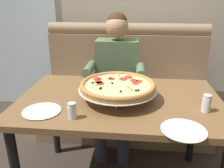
{
  "coord_description": "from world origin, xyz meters",
  "views": [
    {
      "loc": [
        0.1,
        -1.44,
        1.42
      ],
      "look_at": [
        -0.06,
        0.08,
        0.83
      ],
      "focal_mm": 37.31,
      "sensor_mm": 36.0,
      "label": 1
    }
  ],
  "objects_px": {
    "booth_bench": "(125,94)",
    "diner_main": "(116,75)",
    "plate_near_left": "(42,110)",
    "patio_chair": "(50,53)",
    "shaker_parmesan": "(206,104)",
    "pizza": "(118,86)",
    "shaker_pepper_flakes": "(72,112)",
    "dining_table": "(120,110)",
    "plate_near_right": "(184,129)"
  },
  "relations": [
    {
      "from": "plate_near_right",
      "to": "patio_chair",
      "type": "distance_m",
      "value": 3.02
    },
    {
      "from": "pizza",
      "to": "shaker_pepper_flakes",
      "type": "bearing_deg",
      "value": -129.66
    },
    {
      "from": "shaker_pepper_flakes",
      "to": "dining_table",
      "type": "bearing_deg",
      "value": 50.55
    },
    {
      "from": "plate_near_left",
      "to": "booth_bench",
      "type": "bearing_deg",
      "value": 68.24
    },
    {
      "from": "plate_near_right",
      "to": "shaker_pepper_flakes",
      "type": "bearing_deg",
      "value": 173.48
    },
    {
      "from": "booth_bench",
      "to": "shaker_parmesan",
      "type": "xyz_separation_m",
      "value": [
        0.53,
        -1.04,
        0.4
      ]
    },
    {
      "from": "booth_bench",
      "to": "shaker_pepper_flakes",
      "type": "bearing_deg",
      "value": -101.69
    },
    {
      "from": "dining_table",
      "to": "shaker_parmesan",
      "type": "relative_size",
      "value": 12.75
    },
    {
      "from": "diner_main",
      "to": "shaker_parmesan",
      "type": "relative_size",
      "value": 11.85
    },
    {
      "from": "diner_main",
      "to": "plate_near_right",
      "type": "distance_m",
      "value": 1.1
    },
    {
      "from": "pizza",
      "to": "booth_bench",
      "type": "bearing_deg",
      "value": 89.21
    },
    {
      "from": "dining_table",
      "to": "shaker_pepper_flakes",
      "type": "height_order",
      "value": "shaker_pepper_flakes"
    },
    {
      "from": "pizza",
      "to": "plate_near_right",
      "type": "bearing_deg",
      "value": -43.54
    },
    {
      "from": "shaker_pepper_flakes",
      "to": "plate_near_right",
      "type": "distance_m",
      "value": 0.61
    },
    {
      "from": "booth_bench",
      "to": "diner_main",
      "type": "relative_size",
      "value": 1.38
    },
    {
      "from": "shaker_pepper_flakes",
      "to": "plate_near_left",
      "type": "height_order",
      "value": "shaker_pepper_flakes"
    },
    {
      "from": "booth_bench",
      "to": "shaker_pepper_flakes",
      "type": "distance_m",
      "value": 1.29
    },
    {
      "from": "shaker_parmesan",
      "to": "pizza",
      "type": "bearing_deg",
      "value": 167.62
    },
    {
      "from": "pizza",
      "to": "plate_near_right",
      "type": "xyz_separation_m",
      "value": [
        0.37,
        -0.35,
        -0.09
      ]
    },
    {
      "from": "dining_table",
      "to": "patio_chair",
      "type": "relative_size",
      "value": 1.59
    },
    {
      "from": "booth_bench",
      "to": "pizza",
      "type": "bearing_deg",
      "value": -90.79
    },
    {
      "from": "diner_main",
      "to": "plate_near_left",
      "type": "xyz_separation_m",
      "value": [
        -0.37,
        -0.87,
        0.06
      ]
    },
    {
      "from": "shaker_parmesan",
      "to": "plate_near_left",
      "type": "height_order",
      "value": "shaker_parmesan"
    },
    {
      "from": "pizza",
      "to": "diner_main",
      "type": "bearing_deg",
      "value": 96.01
    },
    {
      "from": "pizza",
      "to": "dining_table",
      "type": "bearing_deg",
      "value": 54.12
    },
    {
      "from": "pizza",
      "to": "plate_near_left",
      "type": "bearing_deg",
      "value": -153.19
    },
    {
      "from": "diner_main",
      "to": "shaker_pepper_flakes",
      "type": "distance_m",
      "value": 0.95
    },
    {
      "from": "booth_bench",
      "to": "dining_table",
      "type": "xyz_separation_m",
      "value": [
        0.0,
        -0.9,
        0.27
      ]
    },
    {
      "from": "pizza",
      "to": "shaker_parmesan",
      "type": "xyz_separation_m",
      "value": [
        0.54,
        -0.12,
        -0.05
      ]
    },
    {
      "from": "plate_near_left",
      "to": "patio_chair",
      "type": "distance_m",
      "value": 2.55
    },
    {
      "from": "dining_table",
      "to": "plate_near_left",
      "type": "distance_m",
      "value": 0.52
    },
    {
      "from": "diner_main",
      "to": "pizza",
      "type": "height_order",
      "value": "diner_main"
    },
    {
      "from": "plate_near_right",
      "to": "pizza",
      "type": "bearing_deg",
      "value": 136.46
    },
    {
      "from": "dining_table",
      "to": "shaker_pepper_flakes",
      "type": "relative_size",
      "value": 14.41
    },
    {
      "from": "diner_main",
      "to": "plate_near_right",
      "type": "bearing_deg",
      "value": -66.3
    },
    {
      "from": "patio_chair",
      "to": "diner_main",
      "type": "bearing_deg",
      "value": -51.3
    },
    {
      "from": "booth_bench",
      "to": "plate_near_right",
      "type": "height_order",
      "value": "booth_bench"
    },
    {
      "from": "dining_table",
      "to": "booth_bench",
      "type": "bearing_deg",
      "value": 90.0
    },
    {
      "from": "shaker_parmesan",
      "to": "patio_chair",
      "type": "bearing_deg",
      "value": 128.63
    },
    {
      "from": "shaker_pepper_flakes",
      "to": "shaker_parmesan",
      "type": "xyz_separation_m",
      "value": [
        0.78,
        0.17,
        0.01
      ]
    },
    {
      "from": "pizza",
      "to": "shaker_parmesan",
      "type": "relative_size",
      "value": 4.84
    },
    {
      "from": "plate_near_left",
      "to": "patio_chair",
      "type": "bearing_deg",
      "value": 109.38
    },
    {
      "from": "dining_table",
      "to": "diner_main",
      "type": "relative_size",
      "value": 1.08
    },
    {
      "from": "dining_table",
      "to": "diner_main",
      "type": "xyz_separation_m",
      "value": [
        -0.08,
        0.63,
        0.04
      ]
    },
    {
      "from": "diner_main",
      "to": "shaker_parmesan",
      "type": "bearing_deg",
      "value": -51.51
    },
    {
      "from": "shaker_parmesan",
      "to": "patio_chair",
      "type": "relative_size",
      "value": 0.13
    },
    {
      "from": "plate_near_right",
      "to": "patio_chair",
      "type": "bearing_deg",
      "value": 123.3
    },
    {
      "from": "diner_main",
      "to": "pizza",
      "type": "bearing_deg",
      "value": -83.99
    },
    {
      "from": "shaker_pepper_flakes",
      "to": "plate_near_left",
      "type": "relative_size",
      "value": 0.41
    },
    {
      "from": "booth_bench",
      "to": "shaker_pepper_flakes",
      "type": "xyz_separation_m",
      "value": [
        -0.25,
        -1.2,
        0.4
      ]
    }
  ]
}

